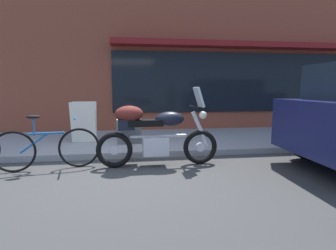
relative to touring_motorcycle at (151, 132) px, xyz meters
name	(u,v)px	position (x,y,z in m)	size (l,w,h in m)	color
ground_plane	(116,177)	(-0.58, -0.57, -0.60)	(80.00, 80.00, 0.00)	#383838
touring_motorcycle	(151,132)	(0.00, 0.00, 0.00)	(2.15, 0.65, 1.39)	black
parked_bicycle	(47,148)	(-1.74, -0.01, -0.22)	(1.69, 0.48, 0.93)	black
sandwich_board_sign	(84,122)	(-1.42, 1.75, -0.01)	(0.55, 0.41, 0.93)	silver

